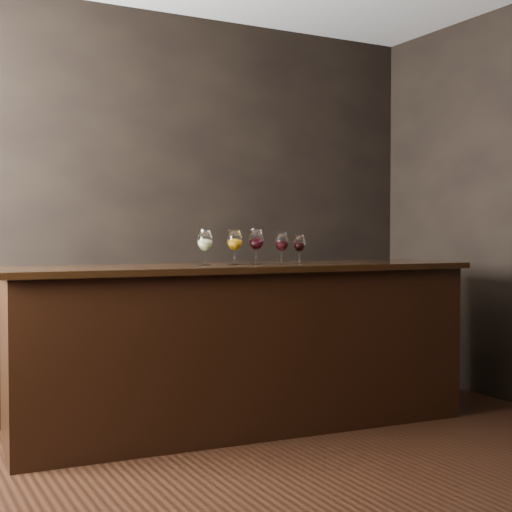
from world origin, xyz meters
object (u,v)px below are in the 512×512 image
glass_white (205,241)px  glass_amber (235,241)px  glass_red_c (299,244)px  glass_red_b (282,242)px  back_bar_shelf (60,346)px  glass_red_a (256,240)px  bar_counter (245,350)px

glass_white → glass_amber: (0.18, -0.03, 0.00)m
glass_red_c → glass_red_b: bearing=-170.2°
glass_white → back_bar_shelf: bearing=128.7°
back_bar_shelf → glass_amber: bearing=-45.5°
glass_red_a → bar_counter: bearing=176.9°
glass_red_b → glass_red_c: (0.14, 0.02, -0.01)m
glass_white → glass_amber: size_ratio=0.99×
glass_amber → glass_red_c: 0.46m
glass_amber → back_bar_shelf: bearing=134.5°
bar_counter → glass_red_a: glass_red_a is taller
bar_counter → glass_white: size_ratio=13.16×
glass_white → glass_red_b: (0.49, -0.05, -0.01)m
glass_red_a → glass_amber: bearing=179.2°
bar_counter → glass_red_a: (0.08, -0.00, 0.67)m
bar_counter → glass_white: glass_white is taller
glass_red_c → bar_counter: bearing=179.7°
back_bar_shelf → glass_red_b: (1.17, -0.89, 0.68)m
back_bar_shelf → glass_white: size_ratio=12.07×
glass_white → glass_red_a: bearing=-5.5°
glass_white → glass_red_b: 0.50m
bar_counter → back_bar_shelf: bearing=141.2°
bar_counter → glass_white: 0.71m
glass_red_b → bar_counter: bearing=173.7°
glass_red_a → glass_red_c: (0.31, 0.00, -0.02)m
glass_red_c → glass_red_a: bearing=-179.7°
back_bar_shelf → glass_red_a: bearing=-41.0°
glass_white → glass_red_b: glass_white is taller
bar_counter → glass_red_b: 0.70m
glass_white → glass_red_a: glass_red_a is taller
glass_red_a → glass_white: bearing=174.5°
glass_white → glass_red_c: glass_white is taller
bar_counter → back_bar_shelf: 1.27m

